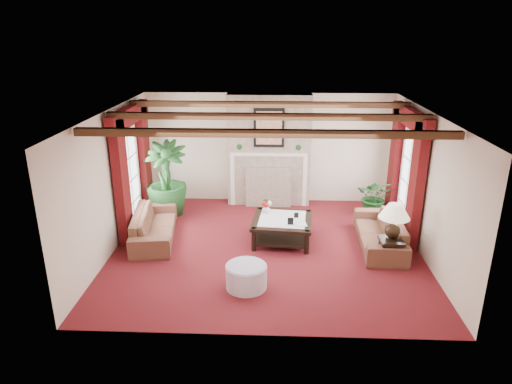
{
  "coord_description": "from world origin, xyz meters",
  "views": [
    {
      "loc": [
        0.13,
        -8.19,
        4.14
      ],
      "look_at": [
        -0.22,
        0.4,
        1.05
      ],
      "focal_mm": 32.0,
      "sensor_mm": 36.0,
      "label": 1
    }
  ],
  "objects_px": {
    "potted_palm": "(167,195)",
    "side_table": "(390,251)",
    "sofa_right": "(380,227)",
    "ottoman": "(246,277)",
    "sofa_left": "(154,221)",
    "coffee_table": "(282,230)"
  },
  "relations": [
    {
      "from": "coffee_table",
      "to": "ottoman",
      "type": "height_order",
      "value": "coffee_table"
    },
    {
      "from": "potted_palm",
      "to": "ottoman",
      "type": "distance_m",
      "value": 3.78
    },
    {
      "from": "side_table",
      "to": "ottoman",
      "type": "distance_m",
      "value": 2.77
    },
    {
      "from": "sofa_right",
      "to": "potted_palm",
      "type": "bearing_deg",
      "value": -105.45
    },
    {
      "from": "side_table",
      "to": "ottoman",
      "type": "relative_size",
      "value": 0.71
    },
    {
      "from": "ottoman",
      "to": "potted_palm",
      "type": "bearing_deg",
      "value": 122.9
    },
    {
      "from": "sofa_right",
      "to": "potted_palm",
      "type": "relative_size",
      "value": 1.17
    },
    {
      "from": "potted_palm",
      "to": "side_table",
      "type": "height_order",
      "value": "potted_palm"
    },
    {
      "from": "sofa_left",
      "to": "coffee_table",
      "type": "bearing_deg",
      "value": -98.34
    },
    {
      "from": "sofa_right",
      "to": "ottoman",
      "type": "relative_size",
      "value": 2.94
    },
    {
      "from": "ottoman",
      "to": "sofa_right",
      "type": "bearing_deg",
      "value": 33.32
    },
    {
      "from": "sofa_left",
      "to": "sofa_right",
      "type": "xyz_separation_m",
      "value": [
        4.6,
        -0.14,
        -0.0
      ]
    },
    {
      "from": "side_table",
      "to": "sofa_left",
      "type": "bearing_deg",
      "value": 169.04
    },
    {
      "from": "sofa_right",
      "to": "ottoman",
      "type": "distance_m",
      "value": 3.09
    },
    {
      "from": "coffee_table",
      "to": "side_table",
      "type": "height_order",
      "value": "side_table"
    },
    {
      "from": "sofa_left",
      "to": "side_table",
      "type": "xyz_separation_m",
      "value": [
        4.64,
        -0.9,
        -0.15
      ]
    },
    {
      "from": "sofa_left",
      "to": "coffee_table",
      "type": "height_order",
      "value": "sofa_left"
    },
    {
      "from": "potted_palm",
      "to": "ottoman",
      "type": "xyz_separation_m",
      "value": [
        2.05,
        -3.16,
        -0.28
      ]
    },
    {
      "from": "sofa_right",
      "to": "side_table",
      "type": "height_order",
      "value": "sofa_right"
    },
    {
      "from": "potted_palm",
      "to": "ottoman",
      "type": "height_order",
      "value": "potted_palm"
    },
    {
      "from": "sofa_right",
      "to": "potted_palm",
      "type": "xyz_separation_m",
      "value": [
        -4.62,
        1.47,
        0.09
      ]
    },
    {
      "from": "sofa_left",
      "to": "potted_palm",
      "type": "bearing_deg",
      "value": -7.31
    }
  ]
}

